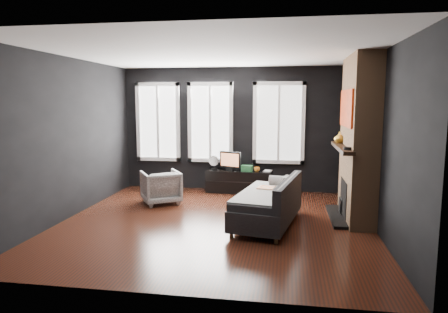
% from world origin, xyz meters
% --- Properties ---
extents(floor, '(5.00, 5.00, 0.00)m').
position_xyz_m(floor, '(0.00, 0.00, 0.00)').
color(floor, black).
rests_on(floor, ground).
extents(ceiling, '(5.00, 5.00, 0.00)m').
position_xyz_m(ceiling, '(0.00, 0.00, 2.70)').
color(ceiling, white).
rests_on(ceiling, ground).
extents(wall_back, '(5.00, 0.02, 2.70)m').
position_xyz_m(wall_back, '(0.00, 2.50, 1.35)').
color(wall_back, black).
rests_on(wall_back, ground).
extents(wall_left, '(0.02, 5.00, 2.70)m').
position_xyz_m(wall_left, '(-2.50, 0.00, 1.35)').
color(wall_left, black).
rests_on(wall_left, ground).
extents(wall_right, '(0.02, 5.00, 2.70)m').
position_xyz_m(wall_right, '(2.50, 0.00, 1.35)').
color(wall_right, black).
rests_on(wall_right, ground).
extents(windows, '(4.00, 0.16, 1.76)m').
position_xyz_m(windows, '(-0.45, 2.46, 2.38)').
color(windows, white).
rests_on(windows, wall_back).
extents(fireplace, '(0.70, 1.62, 2.70)m').
position_xyz_m(fireplace, '(2.30, 0.60, 1.35)').
color(fireplace, '#93724C').
rests_on(fireplace, floor).
extents(sofa, '(1.21, 1.92, 0.77)m').
position_xyz_m(sofa, '(0.84, 0.03, 0.38)').
color(sofa, '#272629').
rests_on(sofa, floor).
extents(stripe_pillow, '(0.13, 0.31, 0.30)m').
position_xyz_m(stripe_pillow, '(1.13, 0.51, 0.55)').
color(stripe_pillow, gray).
rests_on(stripe_pillow, sofa).
extents(armchair, '(0.91, 0.90, 0.70)m').
position_xyz_m(armchair, '(-1.26, 1.08, 0.35)').
color(armchair, white).
rests_on(armchair, floor).
extents(media_console, '(1.43, 0.53, 0.48)m').
position_xyz_m(media_console, '(0.13, 2.24, 0.24)').
color(media_console, black).
rests_on(media_console, floor).
extents(monitor, '(0.52, 0.30, 0.46)m').
position_xyz_m(monitor, '(-0.07, 2.22, 0.71)').
color(monitor, black).
rests_on(monitor, media_console).
extents(desk_fan, '(0.24, 0.24, 0.31)m').
position_xyz_m(desk_fan, '(-0.44, 2.26, 0.64)').
color(desk_fan, '#A9A9A9').
rests_on(desk_fan, media_console).
extents(mug, '(0.14, 0.13, 0.12)m').
position_xyz_m(mug, '(0.52, 2.15, 0.55)').
color(mug, orange).
rests_on(mug, media_console).
extents(book, '(0.16, 0.04, 0.22)m').
position_xyz_m(book, '(0.66, 2.22, 0.59)').
color(book, tan).
rests_on(book, media_console).
extents(storage_box, '(0.24, 0.17, 0.13)m').
position_xyz_m(storage_box, '(0.30, 2.17, 0.55)').
color(storage_box, '#266736').
rests_on(storage_box, media_console).
extents(mantel_vase, '(0.20, 0.21, 0.19)m').
position_xyz_m(mantel_vase, '(2.05, 1.05, 1.32)').
color(mantel_vase, gold).
rests_on(mantel_vase, fireplace).
extents(mantel_clock, '(0.15, 0.15, 0.04)m').
position_xyz_m(mantel_clock, '(2.05, 0.05, 1.25)').
color(mantel_clock, black).
rests_on(mantel_clock, fireplace).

